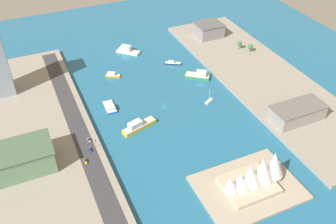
{
  "coord_description": "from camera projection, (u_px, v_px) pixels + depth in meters",
  "views": [
    {
      "loc": [
        93.17,
        216.13,
        176.52
      ],
      "look_at": [
        2.33,
        13.88,
        4.04
      ],
      "focal_mm": 39.98,
      "sensor_mm": 36.0,
      "label": 1
    }
  ],
  "objects": [
    {
      "name": "carpark_squat_concrete",
      "position": [
        297.0,
        112.0,
        272.46
      ],
      "size": [
        40.3,
        19.5,
        11.47
      ],
      "color": "gray",
      "rests_on": "quay_west"
    },
    {
      "name": "water_taxi_orange",
      "position": [
        113.0,
        75.0,
        326.63
      ],
      "size": [
        13.2,
        10.08,
        4.18
      ],
      "color": "orange",
      "rests_on": "ground_plane"
    },
    {
      "name": "opera_landmark",
      "position": [
        256.0,
        174.0,
        221.76
      ],
      "size": [
        41.96,
        25.8,
        22.75
      ],
      "color": "#BCAD93",
      "rests_on": "peninsula_point"
    },
    {
      "name": "quay_west",
      "position": [
        262.0,
        78.0,
        323.26
      ],
      "size": [
        70.0,
        240.0,
        3.21
      ],
      "primitive_type": "cube",
      "color": "gray",
      "rests_on": "ground_plane"
    },
    {
      "name": "traffic_light_waterfront",
      "position": [
        96.0,
        142.0,
        249.4
      ],
      "size": [
        0.36,
        0.36,
        6.5
      ],
      "color": "black",
      "rests_on": "quay_east"
    },
    {
      "name": "peninsula_point",
      "position": [
        248.0,
        188.0,
        226.73
      ],
      "size": [
        61.44,
        45.61,
        2.0
      ],
      "primitive_type": "cube",
      "color": "#A89E89",
      "rests_on": "ground_plane"
    },
    {
      "name": "ground_plane",
      "position": [
        163.0,
        105.0,
        294.13
      ],
      "size": [
        440.0,
        440.0,
        0.0
      ],
      "primitive_type": "plane",
      "color": "#23668E"
    },
    {
      "name": "ferry_green_doubledeck",
      "position": [
        198.0,
        75.0,
        324.42
      ],
      "size": [
        22.15,
        19.45,
        6.81
      ],
      "color": "#2D8C4C",
      "rests_on": "ground_plane"
    },
    {
      "name": "park_tree_cluster",
      "position": [
        245.0,
        45.0,
        354.67
      ],
      "size": [
        11.12,
        13.66,
        8.21
      ],
      "color": "brown",
      "rests_on": "quay_west"
    },
    {
      "name": "sailboat_small_white",
      "position": [
        209.0,
        101.0,
        297.62
      ],
      "size": [
        9.2,
        6.22,
        12.12
      ],
      "color": "white",
      "rests_on": "ground_plane"
    },
    {
      "name": "warehouse_low_gray",
      "position": [
        208.0,
        30.0,
        378.98
      ],
      "size": [
        26.47,
        23.23,
        13.28
      ],
      "color": "gray",
      "rests_on": "quay_west"
    },
    {
      "name": "ferry_yellow_fast",
      "position": [
        139.0,
        126.0,
        270.52
      ],
      "size": [
        28.93,
        13.47,
        7.4
      ],
      "color": "yellow",
      "rests_on": "ground_plane"
    },
    {
      "name": "quay_east",
      "position": [
        42.0,
        136.0,
        263.04
      ],
      "size": [
        70.0,
        240.0,
        3.21
      ],
      "primitive_type": "cube",
      "color": "gray",
      "rests_on": "ground_plane"
    },
    {
      "name": "terminal_long_green",
      "position": [
        17.0,
        160.0,
        231.08
      ],
      "size": [
        44.66,
        26.5,
        16.2
      ],
      "color": "slate",
      "rests_on": "quay_east"
    },
    {
      "name": "hatchback_blue",
      "position": [
        89.0,
        150.0,
        248.49
      ],
      "size": [
        2.13,
        4.62,
        1.51
      ],
      "color": "black",
      "rests_on": "road_strip"
    },
    {
      "name": "patrol_launch_navy",
      "position": [
        173.0,
        63.0,
        343.85
      ],
      "size": [
        15.24,
        11.07,
        2.96
      ],
      "color": "#1E284C",
      "rests_on": "ground_plane"
    },
    {
      "name": "sedan_silver",
      "position": [
        89.0,
        140.0,
        256.17
      ],
      "size": [
        2.11,
        4.25,
        1.46
      ],
      "color": "black",
      "rests_on": "road_strip"
    },
    {
      "name": "road_strip",
      "position": [
        77.0,
        125.0,
        269.94
      ],
      "size": [
        12.0,
        228.0,
        0.15
      ],
      "primitive_type": "cube",
      "color": "#38383D",
      "rests_on": "quay_east"
    },
    {
      "name": "ferry_white_commuter",
      "position": [
        128.0,
        50.0,
        359.99
      ],
      "size": [
        21.32,
        20.89,
        7.11
      ],
      "color": "silver",
      "rests_on": "ground_plane"
    },
    {
      "name": "catamaran_blue",
      "position": [
        110.0,
        107.0,
        290.08
      ],
      "size": [
        8.43,
        18.16,
        3.96
      ],
      "color": "blue",
      "rests_on": "ground_plane"
    },
    {
      "name": "taxi_yellow_cab",
      "position": [
        85.0,
        161.0,
        240.06
      ],
      "size": [
        1.78,
        4.5,
        1.66
      ],
      "color": "black",
      "rests_on": "road_strip"
    }
  ]
}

